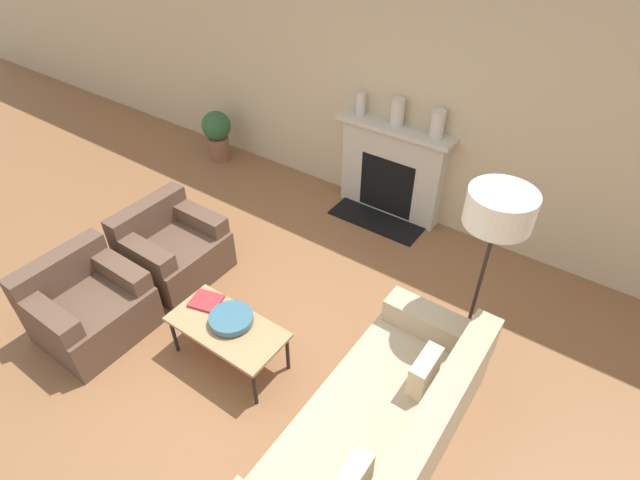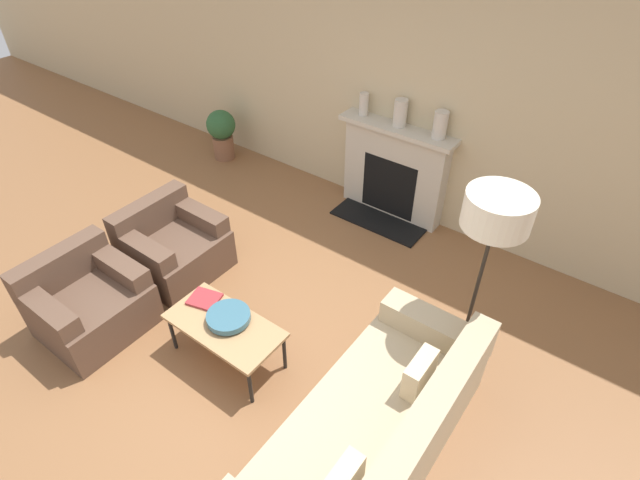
% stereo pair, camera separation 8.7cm
% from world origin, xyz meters
% --- Properties ---
extents(ground_plane, '(18.00, 18.00, 0.00)m').
position_xyz_m(ground_plane, '(0.00, 0.00, 0.00)').
color(ground_plane, brown).
extents(wall_back, '(18.00, 0.06, 2.90)m').
position_xyz_m(wall_back, '(0.00, 2.81, 1.45)').
color(wall_back, '#C6B289').
rests_on(wall_back, ground_plane).
extents(fireplace, '(1.32, 0.59, 1.10)m').
position_xyz_m(fireplace, '(-0.01, 2.66, 0.54)').
color(fireplace, beige).
rests_on(fireplace, ground_plane).
extents(couch, '(0.91, 2.12, 0.76)m').
position_xyz_m(couch, '(1.43, -0.07, 0.29)').
color(couch, tan).
rests_on(couch, ground_plane).
extents(armchair_near, '(0.80, 0.86, 0.73)m').
position_xyz_m(armchair_near, '(-1.24, -0.47, 0.29)').
color(armchair_near, brown).
rests_on(armchair_near, ground_plane).
extents(armchair_far, '(0.80, 0.86, 0.73)m').
position_xyz_m(armchair_far, '(-1.24, 0.48, 0.29)').
color(armchair_far, brown).
rests_on(armchair_far, ground_plane).
extents(coffee_table, '(0.98, 0.49, 0.42)m').
position_xyz_m(coffee_table, '(-0.01, -0.01, 0.38)').
color(coffee_table, tan).
rests_on(coffee_table, ground_plane).
extents(bowl, '(0.36, 0.36, 0.07)m').
position_xyz_m(bowl, '(-0.01, 0.04, 0.46)').
color(bowl, '#38667A').
rests_on(bowl, coffee_table).
extents(book, '(0.30, 0.27, 0.02)m').
position_xyz_m(book, '(-0.34, 0.08, 0.43)').
color(book, '#9E2D33').
rests_on(book, coffee_table).
extents(floor_lamp, '(0.48, 0.48, 1.63)m').
position_xyz_m(floor_lamp, '(1.54, 1.21, 1.40)').
color(floor_lamp, black).
rests_on(floor_lamp, ground_plane).
extents(mantel_vase_left, '(0.10, 0.10, 0.25)m').
position_xyz_m(mantel_vase_left, '(-0.46, 2.68, 1.22)').
color(mantel_vase_left, beige).
rests_on(mantel_vase_left, fireplace).
extents(mantel_vase_center_left, '(0.14, 0.14, 0.29)m').
position_xyz_m(mantel_vase_center_left, '(-0.01, 2.68, 1.24)').
color(mantel_vase_center_left, beige).
rests_on(mantel_vase_center_left, fireplace).
extents(mantel_vase_center_right, '(0.14, 0.14, 0.28)m').
position_xyz_m(mantel_vase_center_right, '(0.44, 2.68, 1.24)').
color(mantel_vase_center_right, beige).
rests_on(mantel_vase_center_right, fireplace).
extents(potted_plant, '(0.39, 0.39, 0.68)m').
position_xyz_m(potted_plant, '(-2.50, 2.42, 0.39)').
color(potted_plant, brown).
rests_on(potted_plant, ground_plane).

